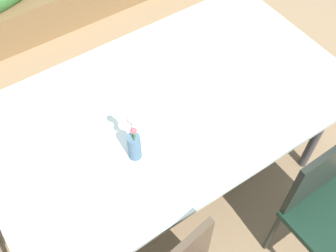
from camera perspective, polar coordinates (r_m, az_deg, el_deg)
The scene contains 4 objects.
ground_plane at distance 2.75m, azimuth -1.99°, elevation -6.66°, with size 12.00×12.00×0.00m, color #9E7F5B.
dining_table at distance 2.13m, azimuth 0.00°, elevation 2.36°, with size 1.90×1.11×0.78m.
chair_near_right at distance 2.22m, azimuth 22.03°, elevation -10.43°, with size 0.46×0.46×0.90m.
flower_vase at distance 1.82m, azimuth -4.74°, elevation -2.40°, with size 0.06×0.06×0.30m.
Camera 1 is at (-0.67, -1.17, 2.40)m, focal length 43.96 mm.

